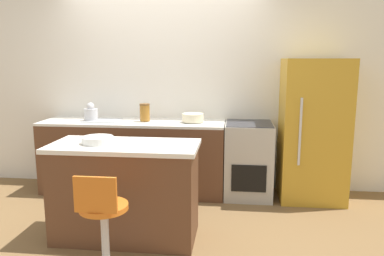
{
  "coord_description": "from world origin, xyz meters",
  "views": [
    {
      "loc": [
        0.91,
        -4.1,
        1.64
      ],
      "look_at": [
        0.47,
        -0.29,
        0.94
      ],
      "focal_mm": 35.0,
      "sensor_mm": 36.0,
      "label": 1
    }
  ],
  "objects_px": {
    "oven_range": "(248,160)",
    "stool_chair": "(103,227)",
    "kettle": "(91,113)",
    "mixing_bowl": "(193,118)",
    "refrigerator": "(313,131)"
  },
  "relations": [
    {
      "from": "oven_range",
      "to": "stool_chair",
      "type": "distance_m",
      "value": 2.23
    },
    {
      "from": "refrigerator",
      "to": "mixing_bowl",
      "type": "xyz_separation_m",
      "value": [
        -1.41,
        0.01,
        0.13
      ]
    },
    {
      "from": "oven_range",
      "to": "refrigerator",
      "type": "xyz_separation_m",
      "value": [
        0.74,
        -0.01,
        0.38
      ]
    },
    {
      "from": "refrigerator",
      "to": "kettle",
      "type": "bearing_deg",
      "value": 179.77
    },
    {
      "from": "kettle",
      "to": "oven_range",
      "type": "bearing_deg",
      "value": -0.13
    },
    {
      "from": "mixing_bowl",
      "to": "stool_chair",
      "type": "bearing_deg",
      "value": -103.19
    },
    {
      "from": "stool_chair",
      "to": "oven_range",
      "type": "bearing_deg",
      "value": 59.62
    },
    {
      "from": "oven_range",
      "to": "stool_chair",
      "type": "height_order",
      "value": "oven_range"
    },
    {
      "from": "refrigerator",
      "to": "kettle",
      "type": "height_order",
      "value": "refrigerator"
    },
    {
      "from": "oven_range",
      "to": "stool_chair",
      "type": "bearing_deg",
      "value": -120.38
    },
    {
      "from": "oven_range",
      "to": "mixing_bowl",
      "type": "height_order",
      "value": "mixing_bowl"
    },
    {
      "from": "oven_range",
      "to": "kettle",
      "type": "height_order",
      "value": "kettle"
    },
    {
      "from": "kettle",
      "to": "mixing_bowl",
      "type": "distance_m",
      "value": 1.28
    },
    {
      "from": "stool_chair",
      "to": "mixing_bowl",
      "type": "distance_m",
      "value": 2.05
    },
    {
      "from": "refrigerator",
      "to": "stool_chair",
      "type": "distance_m",
      "value": 2.7
    }
  ]
}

